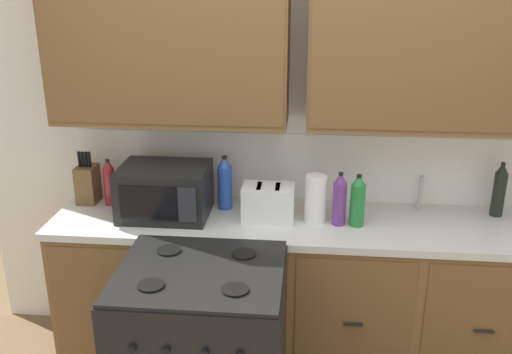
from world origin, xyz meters
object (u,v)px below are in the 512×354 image
at_px(microwave, 165,191).
at_px(toaster, 268,202).
at_px(bottle_green, 358,201).
at_px(bottle_dark, 499,190).
at_px(bottle_red, 109,183).
at_px(knife_block, 88,183).
at_px(bottle_violet, 340,199).
at_px(bottle_blue, 225,183).
at_px(paper_towel_roll, 316,199).

relative_size(microwave, toaster, 1.71).
bearing_deg(bottle_green, toaster, 175.36).
xyz_separation_m(bottle_dark, bottle_red, (-2.18, -0.05, -0.02)).
height_order(knife_block, bottle_violet, knife_block).
xyz_separation_m(bottle_blue, bottle_green, (0.73, -0.16, -0.01)).
bearing_deg(paper_towel_roll, bottle_violet, -11.72).
relative_size(knife_block, bottle_blue, 1.00).
bearing_deg(paper_towel_roll, bottle_blue, 165.09).
bearing_deg(bottle_violet, bottle_green, -1.51).
bearing_deg(toaster, paper_towel_roll, -2.28).
bearing_deg(toaster, bottle_red, 172.88).
bearing_deg(microwave, bottle_red, 161.78).
relative_size(paper_towel_roll, bottle_blue, 0.84).
height_order(toaster, bottle_blue, bottle_blue).
xyz_separation_m(microwave, bottle_red, (-0.35, 0.12, -0.01)).
height_order(microwave, knife_block, knife_block).
relative_size(knife_block, paper_towel_roll, 1.19).
relative_size(microwave, paper_towel_roll, 1.85).
bearing_deg(paper_towel_roll, bottle_green, -7.36).
height_order(bottle_green, bottle_red, bottle_green).
distance_m(bottle_green, bottle_violet, 0.09).
bearing_deg(microwave, bottle_dark, 5.30).
relative_size(microwave, bottle_red, 1.75).
bearing_deg(paper_towel_roll, toaster, 177.72).
relative_size(bottle_green, bottle_red, 1.04).
distance_m(paper_towel_roll, bottle_red, 1.19).
bearing_deg(bottle_red, microwave, -18.22).
bearing_deg(knife_block, microwave, -15.78).
relative_size(bottle_green, bottle_violet, 0.97).
distance_m(bottle_blue, bottle_green, 0.75).
distance_m(microwave, bottle_blue, 0.34).
height_order(microwave, bottle_blue, bottle_blue).
relative_size(toaster, paper_towel_roll, 1.08).
distance_m(knife_block, bottle_blue, 0.81).
xyz_separation_m(knife_block, bottle_dark, (2.32, 0.03, 0.03)).
bearing_deg(paper_towel_roll, knife_block, 173.58).
xyz_separation_m(microwave, bottle_blue, (0.31, 0.13, 0.01)).
bearing_deg(microwave, knife_block, 164.22).
bearing_deg(bottle_green, knife_block, 173.44).
relative_size(knife_block, bottle_dark, 1.01).
distance_m(toaster, paper_towel_roll, 0.26).
bearing_deg(bottle_green, bottle_red, 173.72).
relative_size(bottle_blue, bottle_dark, 1.01).
xyz_separation_m(microwave, toaster, (0.57, 0.00, -0.04)).
distance_m(bottle_dark, bottle_red, 2.18).
bearing_deg(toaster, knife_block, 172.59).
height_order(bottle_dark, bottle_violet, bottle_dark).
bearing_deg(bottle_red, toaster, -7.12).
xyz_separation_m(toaster, knife_block, (-1.06, 0.14, 0.02)).
relative_size(toaster, bottle_blue, 0.90).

